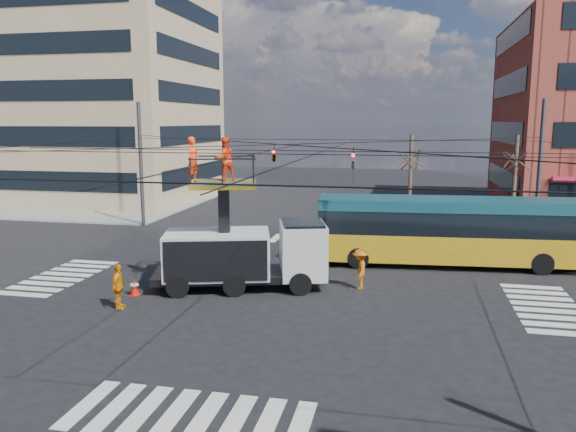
# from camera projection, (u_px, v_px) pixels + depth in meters

# --- Properties ---
(ground) EXTENTS (120.00, 120.00, 0.00)m
(ground) POSITION_uv_depth(u_px,v_px,m) (282.00, 291.00, 22.75)
(ground) COLOR black
(ground) RESTS_ON ground
(sidewalk_nw) EXTENTS (18.00, 18.00, 0.12)m
(sidewalk_nw) POSITION_uv_depth(u_px,v_px,m) (94.00, 202.00, 47.29)
(sidewalk_nw) COLOR slate
(sidewalk_nw) RESTS_ON ground
(crosswalks) EXTENTS (22.40, 22.40, 0.02)m
(crosswalks) POSITION_uv_depth(u_px,v_px,m) (282.00, 291.00, 22.74)
(crosswalks) COLOR silver
(crosswalks) RESTS_ON ground
(building_tower) EXTENTS (18.06, 16.06, 30.00)m
(building_tower) POSITION_uv_depth(u_px,v_px,m) (92.00, 24.00, 47.86)
(building_tower) COLOR #937D5E
(building_tower) RESTS_ON ground
(overhead_network) EXTENTS (24.24, 24.24, 8.00)m
(overhead_network) POSITION_uv_depth(u_px,v_px,m) (282.00, 185.00, 22.43)
(overhead_network) COLOR #2D2D30
(overhead_network) RESTS_ON ground
(tree_a) EXTENTS (2.00, 2.00, 6.00)m
(tree_a) POSITION_uv_depth(u_px,v_px,m) (411.00, 157.00, 33.97)
(tree_a) COLOR #382B21
(tree_a) RESTS_ON ground
(tree_b) EXTENTS (2.00, 2.00, 6.00)m
(tree_b) POSITION_uv_depth(u_px,v_px,m) (516.00, 159.00, 32.74)
(tree_b) COLOR #382B21
(tree_b) RESTS_ON ground
(utility_truck) EXTENTS (7.36, 4.18, 6.20)m
(utility_truck) POSITION_uv_depth(u_px,v_px,m) (244.00, 239.00, 22.87)
(utility_truck) COLOR black
(utility_truck) RESTS_ON ground
(city_bus) EXTENTS (12.79, 3.60, 3.20)m
(city_bus) POSITION_uv_depth(u_px,v_px,m) (452.00, 230.00, 26.51)
(city_bus) COLOR yellow
(city_bus) RESTS_ON ground
(traffic_cone) EXTENTS (0.36, 0.36, 0.68)m
(traffic_cone) POSITION_uv_depth(u_px,v_px,m) (134.00, 287.00, 22.09)
(traffic_cone) COLOR #FF160A
(traffic_cone) RESTS_ON ground
(worker_ground) EXTENTS (0.54, 1.03, 1.67)m
(worker_ground) POSITION_uv_depth(u_px,v_px,m) (118.00, 287.00, 20.46)
(worker_ground) COLOR orange
(worker_ground) RESTS_ON ground
(flagger) EXTENTS (0.75, 1.15, 1.68)m
(flagger) POSITION_uv_depth(u_px,v_px,m) (360.00, 269.00, 22.88)
(flagger) COLOR orange
(flagger) RESTS_ON ground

